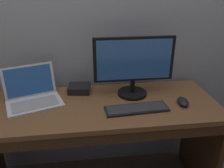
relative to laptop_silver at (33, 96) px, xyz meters
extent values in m
cube|color=brown|center=(0.42, -0.08, -0.06)|extent=(1.63, 0.60, 0.03)
cube|color=#3D2716|center=(1.21, -0.08, -0.45)|extent=(0.04, 0.55, 0.73)
cube|color=#3D2716|center=(0.42, -0.36, -0.12)|extent=(1.57, 0.02, 0.07)
cube|color=silver|center=(0.02, -0.04, -0.04)|extent=(0.40, 0.32, 0.02)
cube|color=#959599|center=(0.02, -0.05, -0.03)|extent=(0.32, 0.23, 0.00)
cube|color=silver|center=(-0.03, 0.08, 0.07)|extent=(0.34, 0.16, 0.22)
cube|color=#28569E|center=(-0.03, 0.08, 0.08)|extent=(0.30, 0.14, 0.19)
cylinder|color=black|center=(0.68, 0.03, -0.04)|extent=(0.21, 0.21, 0.02)
cylinder|color=black|center=(0.68, 0.03, 0.02)|extent=(0.03, 0.03, 0.10)
cube|color=black|center=(0.68, 0.02, 0.22)|extent=(0.55, 0.02, 0.30)
cube|color=#28569E|center=(0.68, 0.00, 0.22)|extent=(0.50, 0.00, 0.27)
cube|color=black|center=(0.67, -0.19, -0.04)|extent=(0.41, 0.15, 0.01)
cube|color=#2D2D30|center=(0.67, -0.19, -0.03)|extent=(0.38, 0.13, 0.00)
ellipsoid|color=black|center=(0.99, -0.16, -0.03)|extent=(0.08, 0.12, 0.04)
cube|color=black|center=(0.31, 0.12, -0.02)|extent=(0.17, 0.16, 0.05)
camera|label=1|loc=(0.35, -1.43, 0.71)|focal=37.12mm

